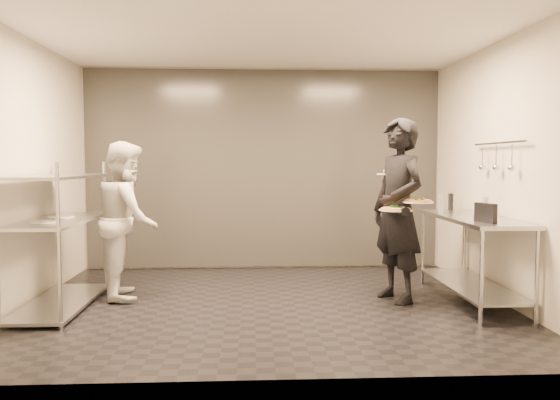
{
  "coord_description": "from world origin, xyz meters",
  "views": [
    {
      "loc": [
        -0.16,
        -5.66,
        1.5
      ],
      "look_at": [
        0.13,
        0.05,
        1.1
      ],
      "focal_mm": 35.0,
      "sensor_mm": 36.0,
      "label": 1
    }
  ],
  "objects": [
    {
      "name": "room_shell",
      "position": [
        0.0,
        1.18,
        1.4
      ],
      "size": [
        5.0,
        4.0,
        2.8
      ],
      "color": "black",
      "rests_on": "ground"
    },
    {
      "name": "pass_rack",
      "position": [
        -2.15,
        -0.0,
        0.77
      ],
      "size": [
        0.6,
        1.6,
        1.5
      ],
      "color": "#ACAEB3",
      "rests_on": "ground"
    },
    {
      "name": "prep_counter",
      "position": [
        2.18,
        0.0,
        0.63
      ],
      "size": [
        0.6,
        1.8,
        0.92
      ],
      "color": "#ACAEB3",
      "rests_on": "ground"
    },
    {
      "name": "utensil_rail",
      "position": [
        2.43,
        -0.0,
        1.55
      ],
      "size": [
        0.07,
        1.2,
        0.31
      ],
      "color": "#ACAEB3",
      "rests_on": "room_shell"
    },
    {
      "name": "waiter",
      "position": [
        1.4,
        0.09,
        0.98
      ],
      "size": [
        0.7,
        0.84,
        1.97
      ],
      "primitive_type": "imported",
      "rotation": [
        0.0,
        0.0,
        -1.19
      ],
      "color": "black",
      "rests_on": "ground"
    },
    {
      "name": "chef",
      "position": [
        -1.55,
        0.44,
        0.86
      ],
      "size": [
        0.81,
        0.95,
        1.72
      ],
      "primitive_type": "imported",
      "rotation": [
        0.0,
        0.0,
        1.77
      ],
      "color": "silver",
      "rests_on": "ground"
    },
    {
      "name": "pizza_plate_near",
      "position": [
        1.33,
        -0.09,
        1.01
      ],
      "size": [
        0.35,
        0.35,
        0.05
      ],
      "color": "white",
      "rests_on": "waiter"
    },
    {
      "name": "pizza_plate_far",
      "position": [
        1.55,
        -0.13,
        1.09
      ],
      "size": [
        0.31,
        0.31,
        0.05
      ],
      "color": "white",
      "rests_on": "waiter"
    },
    {
      "name": "salad_plate",
      "position": [
        1.36,
        0.36,
        1.38
      ],
      "size": [
        0.26,
        0.26,
        0.07
      ],
      "color": "white",
      "rests_on": "waiter"
    },
    {
      "name": "pos_monitor",
      "position": [
        2.06,
        -0.59,
        1.01
      ],
      "size": [
        0.13,
        0.27,
        0.19
      ],
      "primitive_type": "cube",
      "rotation": [
        0.0,
        0.0,
        0.3
      ],
      "color": "black",
      "rests_on": "prep_counter"
    },
    {
      "name": "bottle_green",
      "position": [
        1.98,
        0.44,
        1.03
      ],
      "size": [
        0.06,
        0.06,
        0.22
      ],
      "primitive_type": "cylinder",
      "color": "#929E91",
      "rests_on": "prep_counter"
    },
    {
      "name": "bottle_clear",
      "position": [
        2.31,
        -0.0,
        1.02
      ],
      "size": [
        0.06,
        0.06,
        0.2
      ],
      "primitive_type": "cylinder",
      "color": "#929E91",
      "rests_on": "prep_counter"
    },
    {
      "name": "bottle_dark",
      "position": [
        2.24,
        0.8,
        1.02
      ],
      "size": [
        0.06,
        0.06,
        0.2
      ],
      "primitive_type": "cylinder",
      "color": "black",
      "rests_on": "prep_counter"
    }
  ]
}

